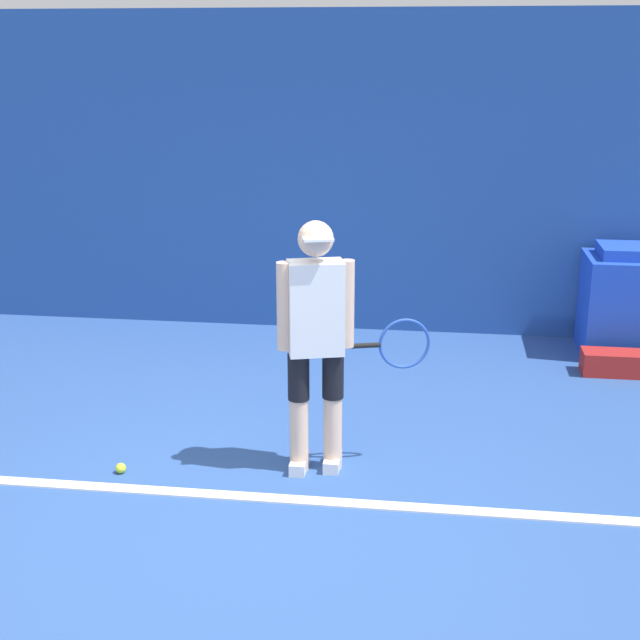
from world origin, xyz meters
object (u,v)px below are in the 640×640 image
at_px(tennis_ball, 121,468).
at_px(covered_chair, 622,302).
at_px(equipment_bag, 635,364).
at_px(tennis_player, 318,336).

relative_size(tennis_ball, covered_chair, 0.07).
relative_size(tennis_ball, equipment_bag, 0.08).
bearing_deg(tennis_player, covered_chair, 32.59).
bearing_deg(equipment_bag, tennis_player, -139.17).
distance_m(tennis_player, equipment_bag, 3.28).
xyz_separation_m(tennis_player, covered_chair, (2.36, 2.66, -0.44)).
bearing_deg(tennis_player, tennis_ball, 174.80).
height_order(covered_chair, equipment_bag, covered_chair).
height_order(tennis_ball, covered_chair, covered_chair).
bearing_deg(tennis_ball, tennis_player, 10.59).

